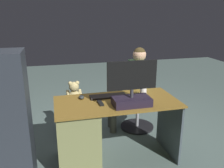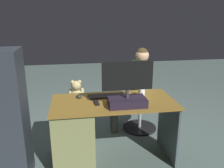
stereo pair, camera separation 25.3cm
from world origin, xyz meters
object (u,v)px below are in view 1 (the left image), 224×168
desk (85,133)px  teddy_bear (74,93)px  keyboard (108,96)px  cup (143,91)px  office_chair_teddy (75,115)px  computer_mouse (81,97)px  monitor (132,92)px  tv_remote (100,103)px  visitor_chair (138,111)px  person (133,83)px

desk → teddy_bear: teddy_bear is taller
keyboard → cup: 0.41m
office_chair_teddy → computer_mouse: bearing=92.9°
office_chair_teddy → teddy_bear: bearing=-90.0°
computer_mouse → teddy_bear: size_ratio=0.31×
cup → teddy_bear: cup is taller
monitor → keyboard: monitor is taller
cup → office_chair_teddy: (0.74, -0.67, -0.52)m
cup → computer_mouse: bearing=-5.7°
desk → cup: 0.81m
monitor → computer_mouse: monitor is taller
cup → tv_remote: bearing=13.8°
desk → computer_mouse: bearing=-87.3°
tv_remote → office_chair_teddy: tv_remote is taller
computer_mouse → tv_remote: computer_mouse is taller
desk → visitor_chair: (-0.87, -0.70, -0.12)m
visitor_chair → office_chair_teddy: bearing=-4.6°
tv_remote → office_chair_teddy: (0.21, -0.80, -0.48)m
keyboard → computer_mouse: (0.30, -0.02, 0.01)m
cup → visitor_chair: cup is taller
desk → computer_mouse: computer_mouse is taller
office_chair_teddy → desk: bearing=92.8°
person → visitor_chair: bearing=175.4°
computer_mouse → person: (-0.79, -0.53, -0.05)m
desk → tv_remote: tv_remote is taller
keyboard → computer_mouse: bearing=-4.1°
computer_mouse → teddy_bear: (0.03, -0.61, -0.15)m
keyboard → office_chair_teddy: keyboard is taller
tv_remote → person: size_ratio=0.13×
desk → cup: size_ratio=13.14×
teddy_bear → tv_remote: bearing=104.2°
keyboard → visitor_chair: (-0.57, -0.55, -0.48)m
monitor → tv_remote: bearing=-20.2°
office_chair_teddy → visitor_chair: size_ratio=1.03×
computer_mouse → monitor: bearing=146.9°
teddy_bear → office_chair_teddy: bearing=90.0°
desk → computer_mouse: size_ratio=14.01×
desk → computer_mouse: 0.40m
cup → office_chair_teddy: bearing=-42.2°
office_chair_teddy → cup: bearing=137.8°
monitor → keyboard: size_ratio=1.24×
monitor → keyboard: 0.37m
keyboard → person: bearing=-131.0°
keyboard → office_chair_teddy: (0.33, -0.62, -0.48)m
cup → person: 0.61m
desk → visitor_chair: size_ratio=2.75×
visitor_chair → monitor: bearing=65.2°
cup → visitor_chair: bearing=-105.3°
tv_remote → teddy_bear: size_ratio=0.49×
monitor → person: bearing=-109.7°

